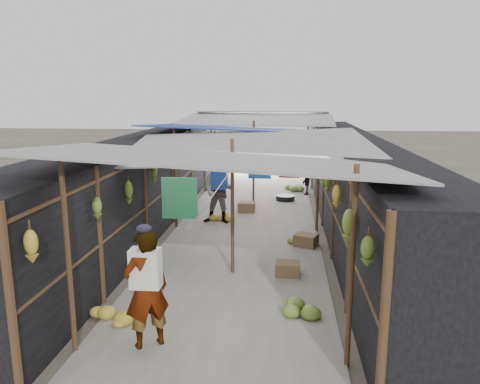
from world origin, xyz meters
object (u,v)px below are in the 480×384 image
(crate_near, at_px, (288,269))
(shopper_blue, at_px, (219,191))
(black_basin, at_px, (285,198))
(vendor_elderly, at_px, (146,289))
(vendor_seated, at_px, (306,181))

(crate_near, distance_m, shopper_blue, 4.06)
(crate_near, xyz_separation_m, shopper_blue, (-1.81, 3.56, 0.76))
(black_basin, distance_m, shopper_blue, 3.46)
(shopper_blue, bearing_deg, crate_near, -55.76)
(vendor_elderly, height_order, shopper_blue, shopper_blue)
(crate_near, relative_size, shopper_blue, 0.25)
(shopper_blue, height_order, vendor_seated, shopper_blue)
(black_basin, bearing_deg, vendor_elderly, -101.51)
(vendor_elderly, relative_size, vendor_seated, 1.64)
(crate_near, bearing_deg, vendor_elderly, -121.76)
(black_basin, distance_m, vendor_elderly, 9.36)
(black_basin, xyz_separation_m, vendor_seated, (0.69, 0.92, 0.42))
(black_basin, height_order, vendor_seated, vendor_seated)
(vendor_elderly, bearing_deg, crate_near, -158.42)
(vendor_seated, bearing_deg, crate_near, -13.63)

